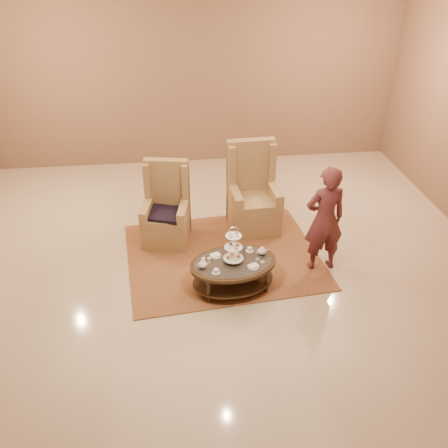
{
  "coord_description": "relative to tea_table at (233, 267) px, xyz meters",
  "views": [
    {
      "loc": [
        -0.6,
        -5.68,
        4.22
      ],
      "look_at": [
        0.1,
        0.2,
        0.67
      ],
      "focal_mm": 40.0,
      "sensor_mm": 36.0,
      "label": 1
    }
  ],
  "objects": [
    {
      "name": "ceiling",
      "position": [
        -0.16,
        0.37,
        -0.35
      ],
      "size": [
        8.0,
        8.0,
        0.02
      ],
      "primitive_type": "cube",
      "color": "white",
      "rests_on": "ground"
    },
    {
      "name": "armchair_left",
      "position": [
        -0.84,
        1.39,
        0.07
      ],
      "size": [
        0.79,
        0.81,
        1.25
      ],
      "rotation": [
        0.0,
        0.0,
        -0.19
      ],
      "color": "#9D7B4A",
      "rests_on": "ground"
    },
    {
      "name": "rug",
      "position": [
        -0.05,
        0.77,
        -0.35
      ],
      "size": [
        2.98,
        2.57,
        0.01
      ],
      "rotation": [
        0.0,
        0.0,
        0.1
      ],
      "color": "olive",
      "rests_on": "ground"
    },
    {
      "name": "ground",
      "position": [
        -0.16,
        0.37,
        -0.35
      ],
      "size": [
        8.0,
        8.0,
        0.0
      ],
      "primitive_type": "plane",
      "color": "#C7B294",
      "rests_on": "ground"
    },
    {
      "name": "tea_table",
      "position": [
        0.0,
        0.0,
        0.0
      ],
      "size": [
        1.28,
        0.99,
        0.97
      ],
      "rotation": [
        0.0,
        0.0,
        0.18
      ],
      "color": "black",
      "rests_on": "ground"
    },
    {
      "name": "person",
      "position": [
        1.3,
        0.34,
        0.43
      ],
      "size": [
        0.61,
        0.44,
        1.57
      ],
      "rotation": [
        0.0,
        0.0,
        3.25
      ],
      "color": "#4F2224",
      "rests_on": "ground"
    },
    {
      "name": "armchair_right",
      "position": [
        0.53,
        1.62,
        0.12
      ],
      "size": [
        0.79,
        0.82,
        1.4
      ],
      "rotation": [
        0.0,
        0.0,
        0.05
      ],
      "color": "#9D7B4A",
      "rests_on": "ground"
    },
    {
      "name": "wall_back",
      "position": [
        -0.16,
        4.37,
        1.4
      ],
      "size": [
        8.0,
        0.04,
        3.5
      ],
      "primitive_type": "cube",
      "color": "#846048",
      "rests_on": "ground"
    }
  ]
}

